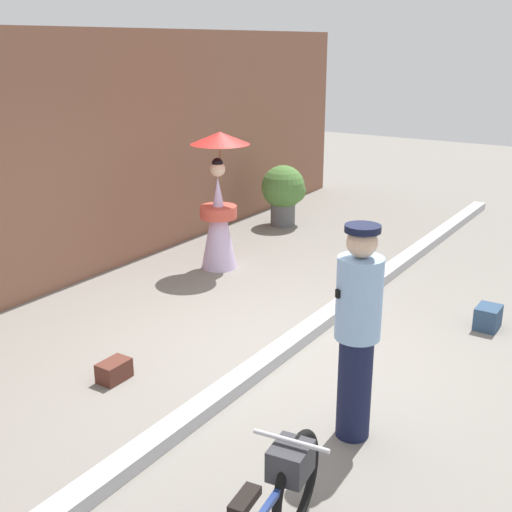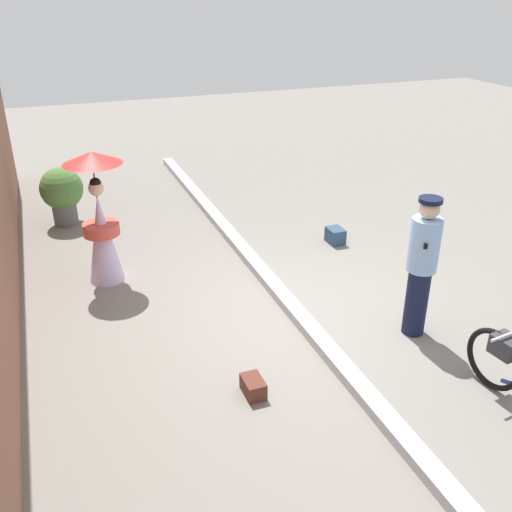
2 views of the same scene
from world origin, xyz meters
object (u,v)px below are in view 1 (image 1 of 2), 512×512
at_px(person_with_parasol, 219,202).
at_px(backpack_on_pavement, 115,370).
at_px(potted_plant_by_door, 284,191).
at_px(person_officer, 358,328).
at_px(backpack_spare, 489,317).

distance_m(person_with_parasol, backpack_on_pavement, 3.32).
bearing_deg(potted_plant_by_door, backpack_on_pavement, -165.21).
bearing_deg(backpack_on_pavement, person_with_parasol, 18.99).
relative_size(person_with_parasol, backpack_on_pavement, 6.13).
relative_size(person_officer, potted_plant_by_door, 1.70).
bearing_deg(potted_plant_by_door, backpack_spare, -121.06).
distance_m(person_officer, backpack_on_pavement, 2.35).
distance_m(person_with_parasol, backpack_spare, 3.66).
height_order(potted_plant_by_door, backpack_on_pavement, potted_plant_by_door).
xyz_separation_m(potted_plant_by_door, backpack_spare, (-2.38, -3.95, -0.45)).
distance_m(person_with_parasol, potted_plant_by_door, 2.37).
height_order(person_officer, potted_plant_by_door, person_officer).
relative_size(potted_plant_by_door, backpack_on_pavement, 3.37).
relative_size(person_officer, backpack_spare, 5.56).
bearing_deg(backpack_on_pavement, person_officer, -80.05).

